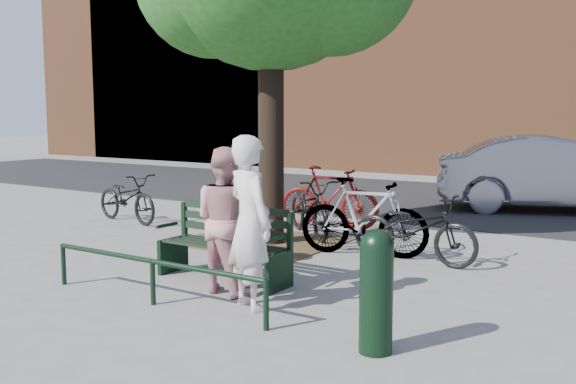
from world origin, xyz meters
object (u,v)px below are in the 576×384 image
Objects in this scene: park_bench at (227,242)px; bollard at (376,287)px; person_right at (226,220)px; litter_bin at (227,235)px; bicycle_c at (309,207)px; person_left at (250,223)px; parked_car at (555,174)px.

park_bench is 2.90m from bollard.
park_bench is 1.03× the size of person_right.
litter_bin is (-0.77, 0.96, -0.41)m from person_right.
park_bench is at bearing -44.50° from person_right.
park_bench is 0.93× the size of bicycle_c.
person_left is (0.95, -0.79, 0.44)m from park_bench.
litter_bin is at bearing -44.24° from person_right.
person_right is at bearing -5.06° from person_left.
park_bench is 1.60× the size of bollard.
bollard is (2.62, -1.22, 0.10)m from park_bench.
person_left reaches higher than park_bench.
bicycle_c is 0.39× the size of parked_car.
litter_bin is 0.46× the size of bicycle_c.
person_right is (-0.60, 0.35, -0.08)m from person_left.
parked_car is (1.93, 8.55, -0.05)m from person_right.
person_left is 9.00m from parked_car.
park_bench is 1.31m from person_left.
bollard is 5.30m from bicycle_c.
parked_car reaches higher than park_bench.
person_left is 0.38× the size of parked_car.
bicycle_c is (-1.56, 3.77, -0.43)m from person_left.
park_bench is 3.04m from bicycle_c.
litter_bin is at bearing -135.47° from bicycle_c.
litter_bin is (-3.04, 1.74, -0.15)m from bollard.
person_left is at bearing 157.00° from person_right.
person_left is 2.16× the size of litter_bin.
bollard is 1.28× the size of litter_bin.
parked_car is (2.69, 7.59, 0.36)m from litter_bin.
person_left is 1.96m from litter_bin.
park_bench reaches higher than litter_bin.
parked_car is (-0.35, 9.34, 0.21)m from bollard.
person_right reaches higher than bollard.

